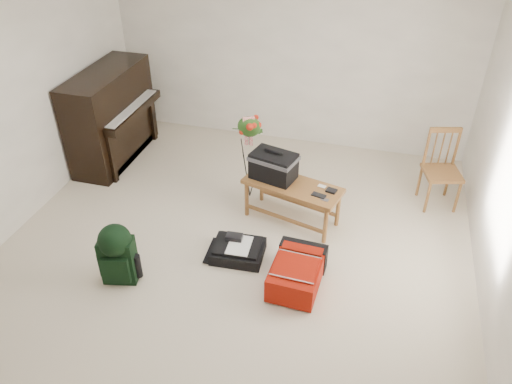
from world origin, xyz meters
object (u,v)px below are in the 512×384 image
(black_duffel, at_px, (238,250))
(piano, at_px, (112,118))
(dining_chair, at_px, (442,170))
(flower_stand, at_px, (249,158))
(red_suitcase, at_px, (298,269))
(bench, at_px, (278,174))
(green_backpack, at_px, (117,251))

(black_duffel, bearing_deg, piano, 141.75)
(piano, relative_size, dining_chair, 1.58)
(dining_chair, distance_m, black_duffel, 2.63)
(piano, distance_m, dining_chair, 4.30)
(dining_chair, height_order, flower_stand, flower_stand)
(red_suitcase, bearing_deg, black_duffel, 166.70)
(dining_chair, height_order, red_suitcase, dining_chair)
(dining_chair, bearing_deg, flower_stand, 176.66)
(black_duffel, bearing_deg, bench, 69.51)
(piano, height_order, green_backpack, piano)
(dining_chair, relative_size, green_backpack, 1.43)
(green_backpack, bearing_deg, black_duffel, 19.53)
(green_backpack, bearing_deg, flower_stand, 51.92)
(black_duffel, bearing_deg, green_backpack, -151.62)
(bench, height_order, red_suitcase, bench)
(red_suitcase, distance_m, green_backpack, 1.79)
(bench, height_order, flower_stand, flower_stand)
(flower_stand, bearing_deg, bench, -58.65)
(green_backpack, xyz_separation_m, flower_stand, (0.84, 1.76, 0.18))
(black_duffel, bearing_deg, dining_chair, 34.37)
(black_duffel, relative_size, green_backpack, 0.85)
(dining_chair, bearing_deg, red_suitcase, -142.79)
(red_suitcase, distance_m, black_duffel, 0.72)
(red_suitcase, xyz_separation_m, flower_stand, (-0.88, 1.31, 0.39))
(dining_chair, xyz_separation_m, red_suitcase, (-1.36, -1.79, -0.31))
(bench, height_order, black_duffel, bench)
(bench, bearing_deg, green_backpack, -116.92)
(flower_stand, bearing_deg, green_backpack, -136.46)
(green_backpack, distance_m, flower_stand, 1.96)
(bench, xyz_separation_m, black_duffel, (-0.24, -0.78, -0.52))
(bench, distance_m, black_duffel, 0.97)
(green_backpack, bearing_deg, red_suitcase, 2.21)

